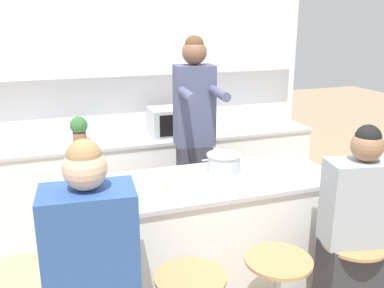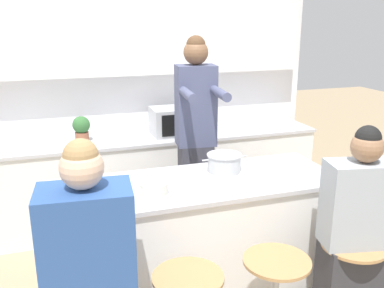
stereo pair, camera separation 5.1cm
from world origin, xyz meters
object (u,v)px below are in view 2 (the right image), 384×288
(microwave, at_px, (178,121))
(person_seated_near, at_px, (355,245))
(fruit_bowl, at_px, (154,188))
(cooking_pot, at_px, (224,163))
(juice_carton, at_px, (86,180))
(coffee_cup_near, at_px, (119,200))
(person_cooking, at_px, (196,145))
(potted_plant, at_px, (81,128))
(bar_stool_rightmost, at_px, (349,283))
(person_wrapped_blanket, at_px, (91,285))
(kitchen_island, at_px, (195,240))

(microwave, bearing_deg, person_seated_near, -74.43)
(microwave, bearing_deg, fruit_bowl, -112.39)
(cooking_pot, distance_m, microwave, 1.19)
(person_seated_near, bearing_deg, fruit_bowl, 166.50)
(juice_carton, bearing_deg, coffee_cup_near, -61.25)
(person_cooking, distance_m, coffee_cup_near, 1.24)
(potted_plant, bearing_deg, microwave, -2.60)
(bar_stool_rightmost, xyz_separation_m, person_wrapped_blanket, (-1.59, 0.01, 0.33))
(juice_carton, bearing_deg, fruit_bowl, -22.87)
(cooking_pot, relative_size, potted_plant, 1.44)
(person_cooking, height_order, potted_plant, person_cooking)
(person_wrapped_blanket, bearing_deg, potted_plant, 91.49)
(fruit_bowl, bearing_deg, kitchen_island, 19.73)
(fruit_bowl, bearing_deg, coffee_cup_near, -151.71)
(person_cooking, distance_m, person_seated_near, 1.51)
(person_cooking, bearing_deg, person_seated_near, -60.45)
(cooking_pot, xyz_separation_m, microwave, (0.01, 1.19, 0.05))
(kitchen_island, relative_size, person_cooking, 1.09)
(microwave, bearing_deg, bar_stool_rightmost, -75.01)
(cooking_pot, relative_size, microwave, 0.65)
(person_wrapped_blanket, bearing_deg, microwave, 67.26)
(person_wrapped_blanket, height_order, coffee_cup_near, person_wrapped_blanket)
(potted_plant, bearing_deg, juice_carton, -93.36)
(person_cooking, xyz_separation_m, cooking_pot, (0.02, -0.57, 0.02))
(juice_carton, bearing_deg, microwave, 51.73)
(person_seated_near, bearing_deg, coffee_cup_near, 175.28)
(kitchen_island, bearing_deg, cooking_pot, 26.10)
(person_wrapped_blanket, relative_size, coffee_cup_near, 12.72)
(person_seated_near, xyz_separation_m, potted_plant, (-1.47, 2.03, 0.38))
(person_seated_near, distance_m, coffee_cup_near, 1.48)
(person_cooking, relative_size, person_wrapped_blanket, 1.27)
(kitchen_island, relative_size, juice_carton, 11.30)
(person_wrapped_blanket, bearing_deg, fruit_bowl, 54.93)
(cooking_pot, distance_m, fruit_bowl, 0.63)
(bar_stool_rightmost, distance_m, person_wrapped_blanket, 1.62)
(cooking_pot, bearing_deg, potted_plant, 126.52)
(cooking_pot, height_order, juice_carton, juice_carton)
(person_cooking, height_order, cooking_pot, person_cooking)
(person_wrapped_blanket, height_order, microwave, person_wrapped_blanket)
(microwave, distance_m, potted_plant, 0.92)
(person_wrapped_blanket, xyz_separation_m, coffee_cup_near, (0.22, 0.42, 0.26))
(kitchen_island, distance_m, person_seated_near, 1.07)
(person_wrapped_blanket, bearing_deg, kitchen_island, 45.47)
(fruit_bowl, relative_size, coffee_cup_near, 1.56)
(kitchen_island, xyz_separation_m, microwave, (0.27, 1.32, 0.56))
(kitchen_island, distance_m, cooking_pot, 0.59)
(cooking_pot, height_order, microwave, microwave)
(kitchen_island, height_order, cooking_pot, cooking_pot)
(kitchen_island, height_order, coffee_cup_near, coffee_cup_near)
(bar_stool_rightmost, distance_m, person_seated_near, 0.27)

